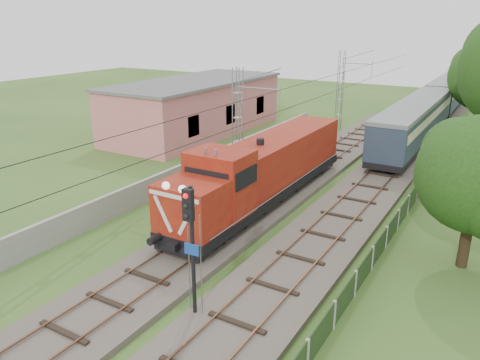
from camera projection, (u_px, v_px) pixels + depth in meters
The scene contains 11 objects.
ground at pixel (157, 277), 20.79m from camera, with size 140.00×140.00×0.00m, color #375821.
track_main at pixel (238, 219), 26.42m from camera, with size 4.20×70.00×0.45m.
track_side at pixel (386, 172), 34.58m from camera, with size 4.20×80.00×0.45m.
catenary at pixel (238, 129), 30.65m from camera, with size 3.31×70.00×8.00m.
boundary_wall at pixel (196, 169), 33.44m from camera, with size 0.25×40.00×1.50m, color #9E9E99.
station_building at pixel (197, 106), 46.68m from camera, with size 8.40×20.40×5.22m.
fence at pixel (355, 283), 19.17m from camera, with size 0.12×32.00×1.20m.
locomotive at pixel (264, 169), 28.21m from camera, with size 3.08×17.61×4.47m.
coach_rake at pixel (451, 89), 59.42m from camera, with size 2.95×65.83×3.41m.
signal_post at pixel (190, 231), 16.64m from camera, with size 0.60×0.46×5.40m.
tree_a at pixel (478, 176), 20.27m from camera, with size 5.46×5.20×7.08m.
Camera 1 is at (12.48, -13.81, 10.87)m, focal length 35.00 mm.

